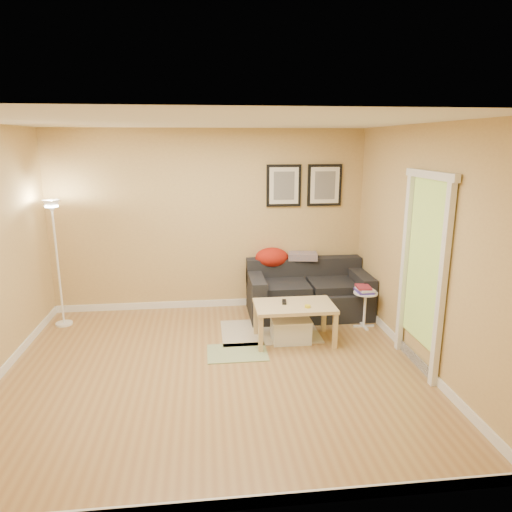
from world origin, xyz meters
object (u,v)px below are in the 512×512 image
storage_bin (291,330)px  floor_lamp (58,267)px  sofa (308,289)px  book_stack (364,289)px  side_table (365,310)px  coffee_table (294,323)px

storage_bin → floor_lamp: bearing=163.6°
sofa → book_stack: bearing=-41.0°
storage_bin → book_stack: (1.04, 0.35, 0.38)m
side_table → book_stack: bearing=135.6°
coffee_table → storage_bin: bearing=179.6°
coffee_table → book_stack: 1.11m
storage_bin → book_stack: bearing=18.6°
coffee_table → storage_bin: (-0.04, 0.01, -0.09)m
sofa → book_stack: sofa is taller
coffee_table → book_stack: book_stack is taller
storage_bin → floor_lamp: (-2.96, 0.87, 0.66)m
book_stack → floor_lamp: floor_lamp is taller
coffee_table → floor_lamp: 3.17m
storage_bin → book_stack: 1.16m
sofa → coffee_table: size_ratio=1.76×
sofa → side_table: size_ratio=3.50×
coffee_table → storage_bin: coffee_table is taller
coffee_table → floor_lamp: floor_lamp is taller
floor_lamp → storage_bin: bearing=-16.4°
side_table → floor_lamp: 4.09m
book_stack → side_table: bearing=-32.0°
sofa → floor_lamp: (-3.38, -0.02, 0.43)m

